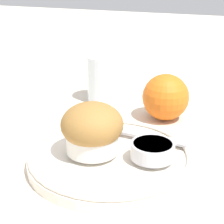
% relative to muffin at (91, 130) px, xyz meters
% --- Properties ---
extents(ground_plane, '(3.00, 3.00, 0.00)m').
position_rel_muffin_xyz_m(ground_plane, '(0.02, 0.00, -0.05)').
color(ground_plane, beige).
extents(plate, '(0.22, 0.22, 0.02)m').
position_rel_muffin_xyz_m(plate, '(0.02, 0.01, -0.04)').
color(plate, silver).
rests_on(plate, ground_plane).
extents(muffin, '(0.08, 0.08, 0.07)m').
position_rel_muffin_xyz_m(muffin, '(0.00, 0.00, 0.00)').
color(muffin, silver).
rests_on(muffin, plate).
extents(cream_ramekin, '(0.06, 0.06, 0.02)m').
position_rel_muffin_xyz_m(cream_ramekin, '(0.08, 0.02, -0.02)').
color(cream_ramekin, silver).
rests_on(cream_ramekin, plate).
extents(berry_pair, '(0.03, 0.02, 0.02)m').
position_rel_muffin_xyz_m(berry_pair, '(-0.00, 0.06, -0.02)').
color(berry_pair, maroon).
rests_on(berry_pair, plate).
extents(butter_knife, '(0.17, 0.03, 0.00)m').
position_rel_muffin_xyz_m(butter_knife, '(0.03, 0.07, -0.03)').
color(butter_knife, '#B7B7BC').
rests_on(butter_knife, plate).
extents(orange_fruit, '(0.08, 0.08, 0.08)m').
position_rel_muffin_xyz_m(orange_fruit, '(0.06, 0.19, -0.01)').
color(orange_fruit, orange).
rests_on(orange_fruit, ground_plane).
extents(juice_glass, '(0.07, 0.07, 0.09)m').
position_rel_muffin_xyz_m(juice_glass, '(-0.07, 0.24, -0.01)').
color(juice_glass, silver).
rests_on(juice_glass, ground_plane).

